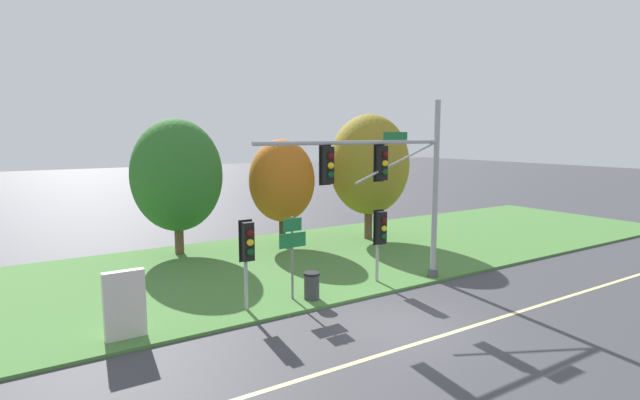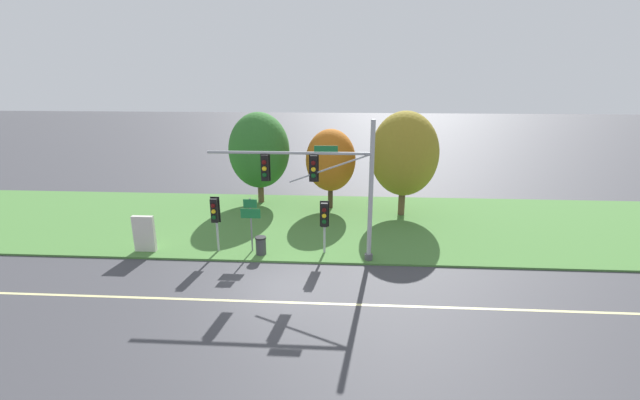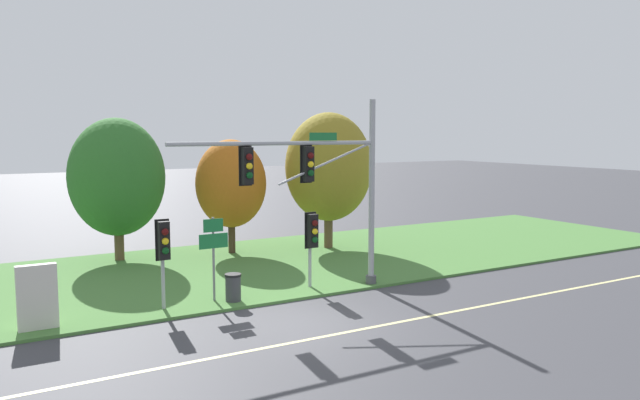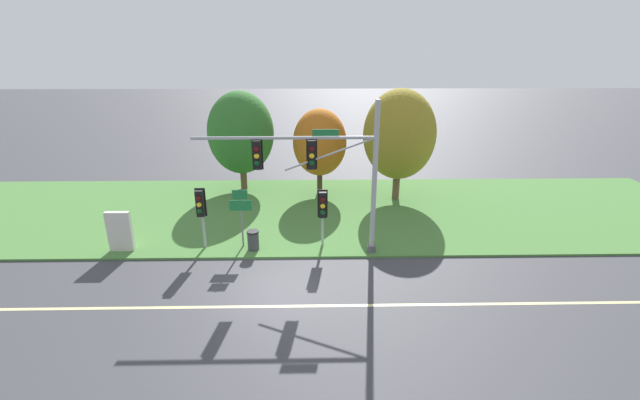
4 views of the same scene
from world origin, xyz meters
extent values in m
plane|color=#3D3D42|center=(0.00, 0.00, 0.00)|extent=(160.00, 160.00, 0.00)
cube|color=beige|center=(0.00, -1.20, 0.00)|extent=(36.00, 0.16, 0.01)
cube|color=#477A38|center=(0.00, 8.25, 0.05)|extent=(48.00, 11.50, 0.10)
cylinder|color=#9EA0A5|center=(4.13, 2.95, 3.54)|extent=(0.22, 0.22, 6.87)
cylinder|color=#4C4C51|center=(4.13, 2.95, 0.25)|extent=(0.40, 0.40, 0.30)
cylinder|color=#9EA0A5|center=(0.27, 2.95, 5.40)|extent=(7.72, 0.14, 0.14)
cylinder|color=#9EA0A5|center=(2.20, 2.95, 4.70)|extent=(3.89, 0.08, 1.48)
cube|color=black|center=(1.43, 2.95, 4.67)|extent=(0.34, 0.28, 1.22)
cube|color=black|center=(1.43, 3.11, 4.67)|extent=(0.46, 0.04, 1.34)
sphere|color=#4C0C0C|center=(1.43, 2.78, 4.97)|extent=(0.22, 0.22, 0.22)
sphere|color=yellow|center=(1.43, 2.78, 4.67)|extent=(0.22, 0.22, 0.22)
sphere|color=#0C4219|center=(1.43, 2.78, 4.37)|extent=(0.22, 0.22, 0.22)
cube|color=black|center=(-0.88, 2.95, 4.67)|extent=(0.34, 0.28, 1.22)
cube|color=black|center=(-0.88, 3.11, 4.67)|extent=(0.46, 0.04, 1.34)
sphere|color=#4C0C0C|center=(-0.88, 2.78, 4.97)|extent=(0.22, 0.22, 0.22)
sphere|color=yellow|center=(-0.88, 2.78, 4.67)|extent=(0.22, 0.22, 0.22)
sphere|color=#0C4219|center=(-0.88, 2.78, 4.37)|extent=(0.22, 0.22, 0.22)
cube|color=#196B33|center=(2.00, 2.90, 5.62)|extent=(1.10, 0.04, 0.28)
cylinder|color=#9EA0A5|center=(-3.60, 3.58, 1.51)|extent=(0.12, 0.12, 2.82)
cube|color=black|center=(-3.60, 3.38, 2.36)|extent=(0.34, 0.28, 1.22)
cube|color=black|center=(-3.60, 3.54, 2.36)|extent=(0.46, 0.04, 1.34)
sphere|color=#4C0C0C|center=(-3.60, 3.21, 2.66)|extent=(0.22, 0.22, 0.22)
sphere|color=yellow|center=(-3.60, 3.21, 2.36)|extent=(0.22, 0.22, 0.22)
sphere|color=#0C4219|center=(-3.60, 3.21, 2.06)|extent=(0.22, 0.22, 0.22)
cylinder|color=#9EA0A5|center=(1.91, 3.70, 1.44)|extent=(0.12, 0.12, 2.67)
cube|color=black|center=(1.91, 3.50, 2.21)|extent=(0.34, 0.28, 1.22)
cube|color=black|center=(1.91, 3.66, 2.21)|extent=(0.46, 0.04, 1.34)
sphere|color=#4C0C0C|center=(1.91, 3.32, 2.51)|extent=(0.22, 0.22, 0.22)
sphere|color=yellow|center=(1.91, 3.32, 2.21)|extent=(0.22, 0.22, 0.22)
sphere|color=#0C4219|center=(1.91, 3.32, 1.91)|extent=(0.22, 0.22, 0.22)
cylinder|color=slate|center=(-1.84, 3.67, 1.52)|extent=(0.08, 0.08, 2.85)
cube|color=#197238|center=(-1.84, 3.64, 2.67)|extent=(0.69, 0.03, 0.44)
cube|color=#197238|center=(-1.84, 3.64, 2.15)|extent=(1.01, 0.03, 0.49)
cylinder|color=brown|center=(-3.04, 12.22, 1.38)|extent=(0.42, 0.42, 2.56)
ellipsoid|color=#2D6B28|center=(-3.04, 12.22, 3.81)|extent=(4.16, 4.16, 5.20)
cylinder|color=#423021|center=(1.92, 11.21, 1.29)|extent=(0.33, 0.33, 2.38)
ellipsoid|color=#B76019|center=(1.92, 11.21, 3.39)|extent=(3.30, 3.30, 4.12)
cylinder|color=brown|center=(6.57, 10.08, 1.51)|extent=(0.42, 0.42, 2.82)
ellipsoid|color=olive|center=(6.57, 10.08, 4.09)|extent=(4.24, 4.24, 5.30)
cube|color=beige|center=(-7.35, 3.31, 1.05)|extent=(1.10, 0.24, 1.90)
cube|color=#4C4C51|center=(-7.75, 3.31, 0.15)|extent=(0.10, 0.20, 0.10)
cube|color=#4C4C51|center=(-6.95, 3.31, 0.15)|extent=(0.10, 0.20, 0.10)
cylinder|color=#38383D|center=(-1.31, 3.28, 0.53)|extent=(0.52, 0.52, 0.85)
cylinder|color=black|center=(-1.31, 3.28, 0.99)|extent=(0.56, 0.56, 0.08)
camera|label=1|loc=(-10.04, -10.64, 5.68)|focal=28.00mm
camera|label=2|loc=(2.94, -16.55, 9.09)|focal=24.00mm
camera|label=3|loc=(-9.19, -15.93, 5.78)|focal=35.00mm
camera|label=4|loc=(1.43, -14.63, 9.08)|focal=24.00mm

